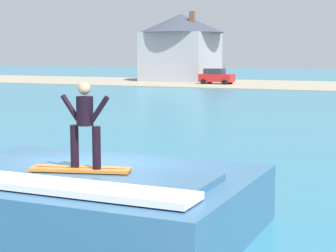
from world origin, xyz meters
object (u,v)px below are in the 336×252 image
(wave_crest, at_px, (83,200))
(surfboard, at_px, (80,169))
(surfer, at_px, (85,120))
(car_near_shore, at_px, (216,76))
(house_with_chimney, at_px, (181,44))

(wave_crest, bearing_deg, surfboard, -61.87)
(surfboard, xyz_separation_m, surfer, (0.11, 0.02, 0.94))
(wave_crest, height_order, car_near_shore, car_near_shore)
(wave_crest, height_order, house_with_chimney, house_with_chimney)
(surfer, height_order, car_near_shore, surfer)
(surfer, relative_size, car_near_shore, 0.42)
(surfboard, bearing_deg, wave_crest, 118.13)
(wave_crest, xyz_separation_m, surfer, (0.35, -0.44, 1.68))
(car_near_shore, bearing_deg, wave_crest, -73.44)
(wave_crest, bearing_deg, house_with_chimney, 110.97)
(surfboard, height_order, car_near_shore, car_near_shore)
(surfer, distance_m, house_with_chimney, 64.45)
(surfer, xyz_separation_m, car_near_shore, (-16.32, 54.14, -1.36))
(surfboard, distance_m, car_near_shore, 56.53)
(surfer, bearing_deg, house_with_chimney, 111.13)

